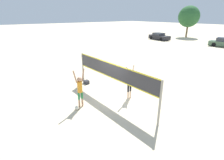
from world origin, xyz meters
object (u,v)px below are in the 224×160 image
at_px(gear_bag, 86,82).
at_px(parked_car_mid, 159,37).
at_px(volleyball_net, 112,74).
at_px(tree_left_cluster, 189,17).
at_px(player_spiker, 80,88).
at_px(volleyball, 77,108).
at_px(player_blocker, 130,82).

height_order(gear_bag, parked_car_mid, parked_car_mid).
relative_size(volleyball_net, gear_bag, 18.66).
bearing_deg(volleyball_net, tree_left_cluster, 113.18).
bearing_deg(parked_car_mid, player_spiker, -50.88).
bearing_deg(volleyball_net, volleyball, -94.97).
height_order(volleyball, parked_car_mid, parked_car_mid).
bearing_deg(player_blocker, volleyball_net, -32.11).
bearing_deg(gear_bag, volleyball_net, -1.30).
distance_m(volleyball, parked_car_mid, 31.53).
relative_size(player_spiker, player_blocker, 1.04).
bearing_deg(gear_bag, parked_car_mid, 116.31).
relative_size(gear_bag, parked_car_mid, 0.08).
xyz_separation_m(volleyball_net, volleyball, (-0.21, -2.37, -1.58)).
height_order(player_spiker, player_blocker, player_spiker).
bearing_deg(player_spiker, volleyball, -156.68).
height_order(player_blocker, gear_bag, player_blocker).
relative_size(player_spiker, parked_car_mid, 0.45).
bearing_deg(player_spiker, gear_bag, 54.49).
xyz_separation_m(volleyball, gear_bag, (-3.07, 2.44, 0.02)).
relative_size(player_blocker, tree_left_cluster, 0.31).
relative_size(volleyball_net, volleyball, 31.34).
xyz_separation_m(player_spiker, parked_car_mid, (-15.29, 27.12, -0.56)).
distance_m(volleyball_net, parked_car_mid, 29.61).
xyz_separation_m(player_spiker, player_blocker, (0.94, 2.94, -0.05)).
xyz_separation_m(volleyball, tree_left_cluster, (-14.28, 36.21, 4.46)).
relative_size(volleyball_net, tree_left_cluster, 1.04).
distance_m(volleyball_net, player_spiker, 2.10).
distance_m(player_blocker, gear_bag, 4.08).
xyz_separation_m(player_blocker, volleyball, (-0.79, -3.30, -1.02)).
xyz_separation_m(volleyball_net, tree_left_cluster, (-14.49, 33.84, 2.88)).
bearing_deg(volleyball, gear_bag, 141.51).
relative_size(player_spiker, tree_left_cluster, 0.33).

